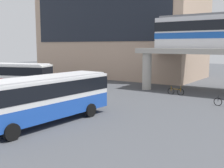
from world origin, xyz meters
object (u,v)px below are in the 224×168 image
Objects in this scene: bus_main at (41,95)px; bicycle_orange at (176,91)px; pedestrian_near_building at (34,91)px; bus_secondary at (5,74)px; bicycle_black at (224,102)px; station_building at (119,13)px.

bus_main is 6.24× the size of bicycle_orange.
bicycle_orange is at bearing 44.01° from pedestrian_near_building.
bus_secondary reaches higher than bicycle_black.
pedestrian_near_building reaches higher than bicycle_black.
bus_main is 15.66m from bicycle_black.
station_building is 23.07m from bicycle_orange.
bus_secondary is 6.30× the size of bicycle_orange.
pedestrian_near_building reaches higher than bicycle_orange.
station_building is 32.87m from bus_main.
bicycle_orange is 14.88m from pedestrian_near_building.
bus_main is 9.59m from pedestrian_near_building.
station_building is 25.87m from pedestrian_near_building.
bus_secondary reaches higher than pedestrian_near_building.
bicycle_orange is (3.04, 15.99, -1.63)m from bus_main.
bus_main is 0.99× the size of bus_secondary.
bicycle_black is (23.26, 5.68, -1.63)m from bus_secondary.
bus_secondary is at bearing 153.57° from bus_main.
station_building is 2.52× the size of bus_main.
bus_main and bus_secondary have the same top height.
bicycle_orange is at bearing 26.50° from bus_secondary.
station_building reaches higher than bicycle_orange.
station_building is at bearing 85.74° from bus_secondary.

